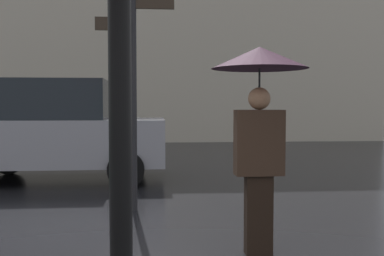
% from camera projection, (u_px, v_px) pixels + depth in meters
% --- Properties ---
extents(pedestrian_with_umbrella, '(0.94, 0.94, 2.04)m').
position_uv_depth(pedestrian_with_umbrella, '(259.00, 96.00, 4.35)').
color(pedestrian_with_umbrella, black).
rests_on(pedestrian_with_umbrella, ground).
extents(parked_car_left, '(4.01, 2.06, 1.96)m').
position_uv_depth(parked_car_left, '(58.00, 130.00, 8.74)').
color(parked_car_left, gray).
rests_on(parked_car_left, ground).
extents(street_signpost, '(1.08, 0.08, 3.14)m').
position_uv_depth(street_signpost, '(134.00, 75.00, 6.17)').
color(street_signpost, black).
rests_on(street_signpost, ground).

